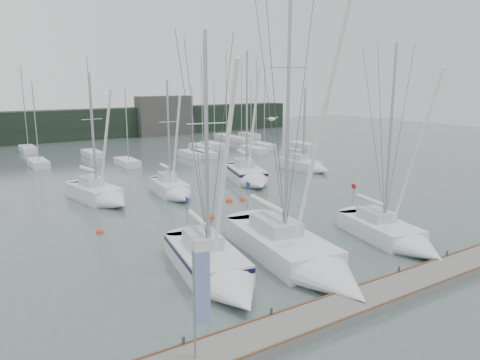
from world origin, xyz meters
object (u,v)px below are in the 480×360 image
(sailboat_near_left, at_px, (217,271))
(sailboat_mid_e, at_px, (309,167))
(sailboat_mid_b, at_px, (103,196))
(sailboat_near_center, at_px, (304,260))
(sailboat_near_right, at_px, (398,238))
(sailboat_mid_d, at_px, (250,177))
(buoy_a, at_px, (211,218))
(buoy_d, at_px, (229,202))
(dock_banner, at_px, (200,295))
(buoy_c, at_px, (100,233))
(sailboat_mid_c, at_px, (174,191))
(buoy_b, at_px, (243,200))

(sailboat_near_left, xyz_separation_m, sailboat_mid_e, (23.02, 19.38, -0.09))
(sailboat_mid_b, bearing_deg, sailboat_near_center, -86.55)
(sailboat_near_left, height_order, sailboat_near_right, sailboat_near_left)
(sailboat_mid_d, distance_m, buoy_a, 12.22)
(buoy_d, bearing_deg, dock_banner, -124.30)
(buoy_a, distance_m, buoy_c, 7.80)
(sailboat_mid_d, relative_size, buoy_c, 27.49)
(sailboat_mid_c, height_order, sailboat_mid_d, sailboat_mid_d)
(buoy_b, distance_m, buoy_d, 1.22)
(sailboat_near_center, xyz_separation_m, buoy_d, (4.19, 14.23, -0.59))
(sailboat_near_center, xyz_separation_m, buoy_c, (-7.19, 12.01, -0.59))
(sailboat_mid_c, xyz_separation_m, sailboat_mid_d, (8.49, 0.92, 0.11))
(sailboat_mid_d, relative_size, buoy_a, 23.12)
(sailboat_mid_b, height_order, sailboat_mid_d, sailboat_mid_d)
(sailboat_mid_e, distance_m, buoy_a, 20.38)
(buoy_a, height_order, buoy_b, buoy_a)
(sailboat_mid_c, height_order, dock_banner, sailboat_mid_c)
(sailboat_near_left, height_order, sailboat_mid_d, sailboat_mid_d)
(sailboat_near_right, relative_size, sailboat_mid_d, 0.96)
(buoy_c, height_order, buoy_d, buoy_d)
(sailboat_near_right, distance_m, buoy_d, 14.81)
(buoy_b, bearing_deg, sailboat_near_left, -127.96)
(sailboat_mid_b, distance_m, dock_banner, 24.43)
(sailboat_mid_e, relative_size, buoy_c, 19.80)
(sailboat_mid_b, distance_m, buoy_b, 11.44)
(sailboat_near_left, xyz_separation_m, buoy_b, (9.98, 12.79, -0.59))
(sailboat_mid_b, distance_m, buoy_c, 7.87)
(sailboat_mid_c, bearing_deg, buoy_a, -87.83)
(buoy_d, bearing_deg, buoy_c, -168.96)
(sailboat_near_left, height_order, dock_banner, sailboat_near_left)
(sailboat_near_center, height_order, buoy_a, sailboat_near_center)
(sailboat_mid_c, bearing_deg, sailboat_near_center, -86.99)
(sailboat_mid_b, bearing_deg, sailboat_near_right, -68.96)
(sailboat_mid_e, bearing_deg, buoy_a, -156.54)
(sailboat_near_center, distance_m, buoy_d, 14.85)
(buoy_d, bearing_deg, sailboat_mid_b, 149.50)
(sailboat_near_left, distance_m, sailboat_mid_d, 22.78)
(sailboat_near_right, xyz_separation_m, sailboat_mid_c, (-6.16, 18.44, 0.04))
(sailboat_mid_d, bearing_deg, buoy_c, -139.10)
(buoy_b, relative_size, buoy_c, 1.09)
(buoy_c, bearing_deg, sailboat_near_left, -76.41)
(sailboat_mid_b, distance_m, sailboat_mid_d, 14.22)
(sailboat_mid_e, xyz_separation_m, dock_banner, (-27.06, -25.19, 2.25))
(sailboat_near_left, height_order, buoy_d, sailboat_near_left)
(sailboat_mid_c, bearing_deg, sailboat_mid_b, 173.89)
(sailboat_mid_b, height_order, dock_banner, sailboat_mid_b)
(sailboat_near_right, distance_m, buoy_c, 18.93)
(sailboat_mid_c, distance_m, sailboat_mid_d, 8.54)
(buoy_d, bearing_deg, buoy_a, -137.63)
(sailboat_mid_d, distance_m, sailboat_mid_e, 9.01)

